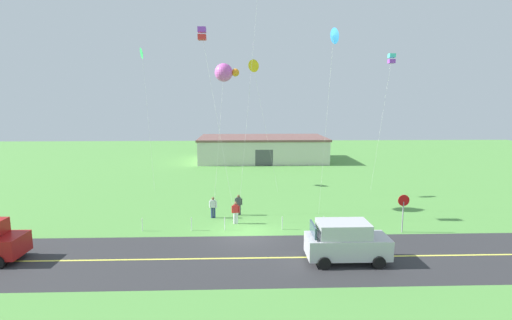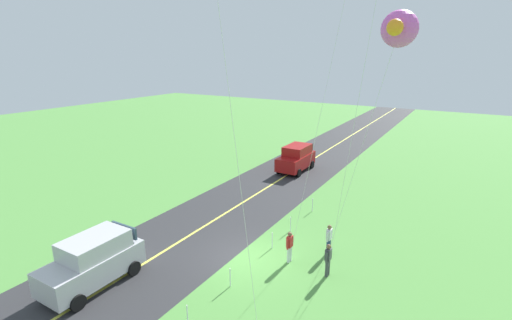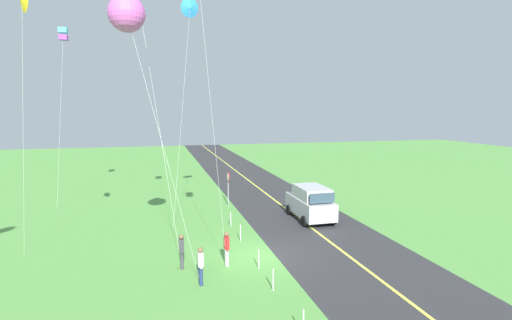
{
  "view_description": "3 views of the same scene",
  "coord_description": "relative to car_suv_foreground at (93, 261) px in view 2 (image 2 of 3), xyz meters",
  "views": [
    {
      "loc": [
        -0.18,
        -23.84,
        8.61
      ],
      "look_at": [
        0.68,
        1.72,
        4.64
      ],
      "focal_mm": 26.43,
      "sensor_mm": 36.0,
      "label": 1
    },
    {
      "loc": [
        13.95,
        8.88,
        9.9
      ],
      "look_at": [
        0.12,
        0.65,
        5.26
      ],
      "focal_mm": 25.79,
      "sensor_mm": 36.0,
      "label": 2
    },
    {
      "loc": [
        -17.99,
        5.12,
        7.25
      ],
      "look_at": [
        1.13,
        0.15,
        4.65
      ],
      "focal_mm": 27.53,
      "sensor_mm": 36.0,
      "label": 3
    }
  ],
  "objects": [
    {
      "name": "person_child_watcher",
      "position": [
        -7.8,
        8.06,
        -0.29
      ],
      "size": [
        0.58,
        0.22,
        1.6
      ],
      "rotation": [
        0.0,
        0.0,
        4.03
      ],
      "color": "navy",
      "rests_on": "ground"
    },
    {
      "name": "fence_post_3",
      "position": [
        -2.9,
        5.32,
        -0.7
      ],
      "size": [
        0.05,
        0.05,
        0.9
      ],
      "primitive_type": "cylinder",
      "color": "silver",
      "rests_on": "ground"
    },
    {
      "name": "ground_plane",
      "position": [
        -5.32,
        4.62,
        -1.2
      ],
      "size": [
        120.0,
        120.0,
        0.1
      ],
      "primitive_type": "cube",
      "color": "#549342"
    },
    {
      "name": "car_parked_west_far",
      "position": [
        -19.81,
        0.69,
        0.0
      ],
      "size": [
        4.4,
        2.12,
        2.24
      ],
      "color": "maroon",
      "rests_on": "ground"
    },
    {
      "name": "fence_post_2",
      "position": [
        -6.8,
        5.32,
        -0.7
      ],
      "size": [
        0.05,
        0.05,
        0.9
      ],
      "primitive_type": "cylinder",
      "color": "silver",
      "rests_on": "ground"
    },
    {
      "name": "person_adult_companion",
      "position": [
        -6.08,
        6.67,
        -0.29
      ],
      "size": [
        0.58,
        0.22,
        1.6
      ],
      "rotation": [
        0.0,
        0.0,
        5.96
      ],
      "color": "silver",
      "rests_on": "ground"
    },
    {
      "name": "car_suv_foreground",
      "position": [
        0.0,
        0.0,
        0.0
      ],
      "size": [
        4.4,
        2.12,
        2.24
      ],
      "color": "#B7B7BC",
      "rests_on": "ground"
    },
    {
      "name": "person_adult_near",
      "position": [
        -5.9,
        8.71,
        -0.29
      ],
      "size": [
        0.58,
        0.22,
        1.6
      ],
      "rotation": [
        0.0,
        0.0,
        1.66
      ],
      "color": "#3F3F47",
      "rests_on": "ground"
    },
    {
      "name": "asphalt_road",
      "position": [
        -5.32,
        0.62,
        -1.15
      ],
      "size": [
        120.0,
        7.0,
        0.0
      ],
      "primitive_type": "cube",
      "color": "#2D2D30",
      "rests_on": "ground"
    },
    {
      "name": "fence_post_0",
      "position": [
        -12.33,
        5.32,
        -0.7
      ],
      "size": [
        0.05,
        0.05,
        0.9
      ],
      "primitive_type": "cylinder",
      "color": "silver",
      "rests_on": "ground"
    },
    {
      "name": "kite_yellow_high",
      "position": [
        -6.94,
        10.61,
        9.68
      ],
      "size": [
        2.0,
        3.25,
        11.54
      ],
      "color": "silver",
      "rests_on": "ground"
    },
    {
      "name": "road_centre_stripe",
      "position": [
        -5.32,
        0.62,
        -1.15
      ],
      "size": [
        120.0,
        0.16,
        0.0
      ],
      "primitive_type": "cube",
      "color": "#E5E04C",
      "rests_on": "asphalt_road"
    },
    {
      "name": "fence_post_4",
      "position": [
        -0.07,
        5.32,
        -0.7
      ],
      "size": [
        0.05,
        0.05,
        0.9
      ],
      "primitive_type": "cylinder",
      "color": "silver",
      "rests_on": "ground"
    },
    {
      "name": "fence_post_1",
      "position": [
        -9.04,
        5.32,
        -0.7
      ],
      "size": [
        0.05,
        0.05,
        0.9
      ],
      "primitive_type": "cylinder",
      "color": "silver",
      "rests_on": "ground"
    }
  ]
}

